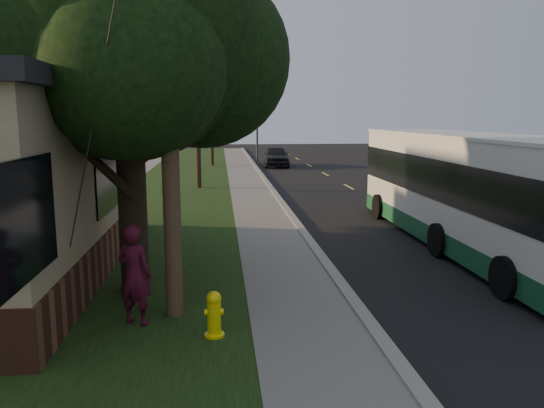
{
  "coord_description": "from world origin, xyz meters",
  "views": [
    {
      "loc": [
        -2.47,
        -8.03,
        3.53
      ],
      "look_at": [
        -1.27,
        4.12,
        1.5
      ],
      "focal_mm": 35.0,
      "sensor_mm": 36.0,
      "label": 1
    }
  ],
  "objects_px": {
    "traffic_signal": "(257,121)",
    "distant_car": "(276,156)",
    "skateboarder": "(135,275)",
    "fire_hydrant": "(214,314)",
    "transit_bus": "(469,188)",
    "leafy_tree": "(128,29)",
    "bare_tree_near": "(198,145)",
    "bare_tree_far": "(212,138)",
    "dumpster": "(30,234)",
    "utility_pole": "(166,47)"
  },
  "relations": [
    {
      "from": "distant_car",
      "to": "dumpster",
      "type": "bearing_deg",
      "value": -106.45
    },
    {
      "from": "fire_hydrant",
      "to": "transit_bus",
      "type": "distance_m",
      "value": 8.79
    },
    {
      "from": "traffic_signal",
      "to": "distant_car",
      "type": "xyz_separation_m",
      "value": [
        1.0,
        -4.65,
        -2.42
      ]
    },
    {
      "from": "skateboarder",
      "to": "dumpster",
      "type": "distance_m",
      "value": 5.42
    },
    {
      "from": "transit_bus",
      "to": "utility_pole",
      "type": "bearing_deg",
      "value": -149.13
    },
    {
      "from": "leafy_tree",
      "to": "skateboarder",
      "type": "xyz_separation_m",
      "value": [
        0.26,
        -2.01,
        -4.24
      ]
    },
    {
      "from": "bare_tree_far",
      "to": "transit_bus",
      "type": "xyz_separation_m",
      "value": [
        7.18,
        -24.53,
        -0.37
      ]
    },
    {
      "from": "bare_tree_far",
      "to": "distant_car",
      "type": "xyz_separation_m",
      "value": [
        4.5,
        -0.65,
        -1.26
      ]
    },
    {
      "from": "leafy_tree",
      "to": "bare_tree_far",
      "type": "height_order",
      "value": "leafy_tree"
    },
    {
      "from": "dumpster",
      "to": "utility_pole",
      "type": "bearing_deg",
      "value": -47.01
    },
    {
      "from": "bare_tree_near",
      "to": "bare_tree_far",
      "type": "xyz_separation_m",
      "value": [
        0.5,
        12.0,
        -0.15
      ]
    },
    {
      "from": "skateboarder",
      "to": "dumpster",
      "type": "relative_size",
      "value": 1.01
    },
    {
      "from": "utility_pole",
      "to": "dumpster",
      "type": "relative_size",
      "value": 5.38
    },
    {
      "from": "utility_pole",
      "to": "distant_car",
      "type": "bearing_deg",
      "value": 80.38
    },
    {
      "from": "fire_hydrant",
      "to": "transit_bus",
      "type": "relative_size",
      "value": 0.07
    },
    {
      "from": "traffic_signal",
      "to": "fire_hydrant",
      "type": "bearing_deg",
      "value": -95.21
    },
    {
      "from": "utility_pole",
      "to": "bare_tree_far",
      "type": "distance_m",
      "value": 29.13
    },
    {
      "from": "skateboarder",
      "to": "distant_car",
      "type": "distance_m",
      "value": 29.22
    },
    {
      "from": "leafy_tree",
      "to": "transit_bus",
      "type": "xyz_separation_m",
      "value": [
        8.35,
        2.82,
        -3.53
      ]
    },
    {
      "from": "traffic_signal",
      "to": "transit_bus",
      "type": "bearing_deg",
      "value": -82.65
    },
    {
      "from": "distant_car",
      "to": "skateboarder",
      "type": "bearing_deg",
      "value": -97.71
    },
    {
      "from": "distant_car",
      "to": "bare_tree_near",
      "type": "bearing_deg",
      "value": -110.81
    },
    {
      "from": "utility_pole",
      "to": "dumpster",
      "type": "xyz_separation_m",
      "value": [
        -3.77,
        4.04,
        -3.92
      ]
    },
    {
      "from": "leafy_tree",
      "to": "bare_tree_near",
      "type": "distance_m",
      "value": 15.66
    },
    {
      "from": "skateboarder",
      "to": "distant_car",
      "type": "relative_size",
      "value": 0.39
    },
    {
      "from": "fire_hydrant",
      "to": "dumpster",
      "type": "relative_size",
      "value": 0.44
    },
    {
      "from": "fire_hydrant",
      "to": "skateboarder",
      "type": "distance_m",
      "value": 1.54
    },
    {
      "from": "bare_tree_far",
      "to": "distant_car",
      "type": "distance_m",
      "value": 4.72
    },
    {
      "from": "bare_tree_far",
      "to": "traffic_signal",
      "type": "distance_m",
      "value": 5.44
    },
    {
      "from": "utility_pole",
      "to": "transit_bus",
      "type": "relative_size",
      "value": 0.8
    },
    {
      "from": "fire_hydrant",
      "to": "distant_car",
      "type": "bearing_deg",
      "value": 82.05
    },
    {
      "from": "leafy_tree",
      "to": "bare_tree_near",
      "type": "xyz_separation_m",
      "value": [
        0.67,
        15.35,
        -3.02
      ]
    },
    {
      "from": "leafy_tree",
      "to": "bare_tree_near",
      "type": "relative_size",
      "value": 1.81
    },
    {
      "from": "skateboarder",
      "to": "dumpster",
      "type": "xyz_separation_m",
      "value": [
        -3.16,
        4.4,
        -0.21
      ]
    },
    {
      "from": "leafy_tree",
      "to": "transit_bus",
      "type": "distance_m",
      "value": 9.5
    },
    {
      "from": "fire_hydrant",
      "to": "dumpster",
      "type": "distance_m",
      "value": 6.74
    },
    {
      "from": "fire_hydrant",
      "to": "distant_car",
      "type": "relative_size",
      "value": 0.17
    },
    {
      "from": "transit_bus",
      "to": "traffic_signal",
      "type": "bearing_deg",
      "value": 97.35
    },
    {
      "from": "utility_pole",
      "to": "distant_car",
      "type": "height_order",
      "value": "utility_pole"
    },
    {
      "from": "utility_pole",
      "to": "skateboarder",
      "type": "bearing_deg",
      "value": -149.44
    },
    {
      "from": "utility_pole",
      "to": "bare_tree_near",
      "type": "distance_m",
      "value": 17.19
    },
    {
      "from": "utility_pole",
      "to": "bare_tree_far",
      "type": "xyz_separation_m",
      "value": [
        0.31,
        29.01,
        -2.63
      ]
    },
    {
      "from": "bare_tree_near",
      "to": "traffic_signal",
      "type": "relative_size",
      "value": 0.78
    },
    {
      "from": "dumpster",
      "to": "distant_car",
      "type": "xyz_separation_m",
      "value": [
        8.57,
        24.32,
        0.03
      ]
    },
    {
      "from": "bare_tree_far",
      "to": "traffic_signal",
      "type": "xyz_separation_m",
      "value": [
        3.5,
        4.0,
        1.16
      ]
    },
    {
      "from": "skateboarder",
      "to": "fire_hydrant",
      "type": "bearing_deg",
      "value": 179.11
    },
    {
      "from": "bare_tree_far",
      "to": "leafy_tree",
      "type": "bearing_deg",
      "value": -92.45
    },
    {
      "from": "bare_tree_far",
      "to": "traffic_signal",
      "type": "height_order",
      "value": "traffic_signal"
    },
    {
      "from": "utility_pole",
      "to": "dumpster",
      "type": "bearing_deg",
      "value": 132.99
    },
    {
      "from": "bare_tree_far",
      "to": "dumpster",
      "type": "bearing_deg",
      "value": -99.26
    }
  ]
}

